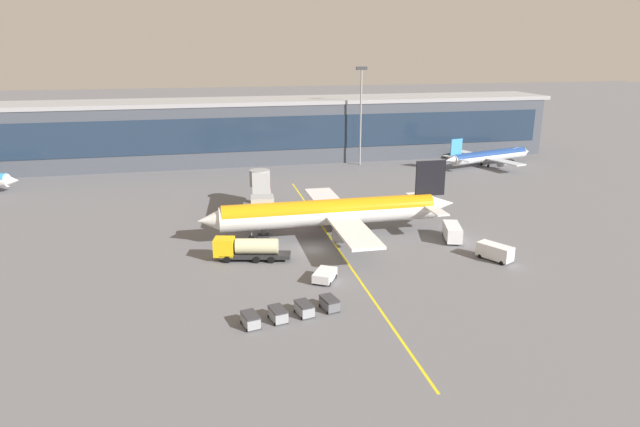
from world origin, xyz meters
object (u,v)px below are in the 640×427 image
baggage_cart_2 (304,309)px  commuter_jet_near (489,156)px  crew_van (494,251)px  fuel_tanker (247,248)px  main_airliner (331,212)px  baggage_cart_0 (250,320)px  pushback_tug (325,275)px  baggage_cart_3 (329,303)px  lavatory_truck (452,231)px  baggage_cart_1 (278,314)px

baggage_cart_2 → commuter_jet_near: commuter_jet_near is taller
crew_van → fuel_tanker: bearing=167.4°
main_airliner → baggage_cart_0: main_airliner is taller
main_airliner → pushback_tug: bearing=-106.5°
baggage_cart_3 → commuter_jet_near: commuter_jet_near is taller
main_airliner → baggage_cart_3: (-6.50, -25.47, -3.23)m
pushback_tug → fuel_tanker: bearing=133.4°
lavatory_truck → pushback_tug: (-23.25, -11.15, -0.57)m
baggage_cart_1 → commuter_jet_near: commuter_jet_near is taller
lavatory_truck → baggage_cart_0: lavatory_truck is taller
lavatory_truck → baggage_cart_1: bearing=-146.2°
lavatory_truck → baggage_cart_1: lavatory_truck is taller
commuter_jet_near → pushback_tug: bearing=-133.0°
lavatory_truck → baggage_cart_1: (-30.88, -20.70, -0.64)m
pushback_tug → baggage_cart_3: bearing=-99.6°
lavatory_truck → crew_van: lavatory_truck is taller
baggage_cart_0 → baggage_cart_2: size_ratio=1.00×
commuter_jet_near → baggage_cart_2: bearing=-131.4°
crew_van → baggage_cart_3: 28.58m
main_airliner → baggage_cart_3: size_ratio=14.40×
lavatory_truck → commuter_jet_near: bearing=55.8°
lavatory_truck → baggage_cart_3: size_ratio=2.13×
main_airliner → fuel_tanker: (-14.27, -7.62, -2.26)m
fuel_tanker → pushback_tug: size_ratio=2.50×
baggage_cart_2 → baggage_cart_3: 3.20m
fuel_tanker → baggage_cart_1: size_ratio=3.80×
crew_van → commuter_jet_near: bearing=61.7°
baggage_cart_1 → commuter_jet_near: 96.52m
main_airliner → lavatory_truck: size_ratio=6.76×
pushback_tug → baggage_cart_0: baggage_cart_0 is taller
baggage_cart_0 → baggage_cart_2: (6.25, 1.37, 0.00)m
crew_van → baggage_cart_1: size_ratio=1.85×
pushback_tug → baggage_cart_0: bearing=-136.4°
fuel_tanker → crew_van: (34.49, -7.74, -0.43)m
lavatory_truck → pushback_tug: bearing=-154.4°
main_airliner → fuel_tanker: main_airliner is taller
baggage_cart_2 → lavatory_truck: bearing=35.8°
pushback_tug → baggage_cart_1: baggage_cart_1 is taller
baggage_cart_1 → baggage_cart_3: (6.25, 1.37, 0.00)m
fuel_tanker → baggage_cart_3: (7.77, -17.85, -0.96)m
fuel_tanker → crew_van: size_ratio=2.06×
lavatory_truck → baggage_cart_3: (-24.62, -19.33, -0.64)m
lavatory_truck → commuter_jet_near: (34.30, 50.47, 1.14)m
main_airliner → baggage_cart_0: bearing=-120.0°
main_airliner → baggage_cart_3: bearing=-104.3°
main_airliner → lavatory_truck: bearing=-18.7°
fuel_tanker → main_airliner: bearing=28.1°
main_airliner → baggage_cart_3: 26.49m
baggage_cart_0 → commuter_jet_near: size_ratio=0.10×
crew_van → baggage_cart_1: (-32.97, -11.49, -0.53)m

